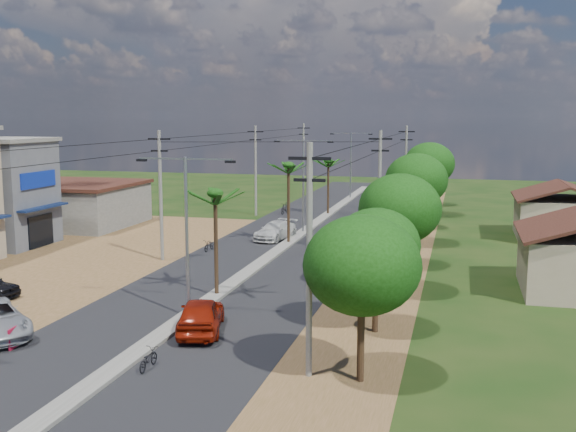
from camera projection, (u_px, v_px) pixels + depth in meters
The scene contains 34 objects.
ground at pixel (189, 317), 33.57m from camera, with size 160.00×160.00×0.00m, color black.
road at pixel (271, 257), 47.93m from camera, with size 12.00×110.00×0.04m, color black.
median at pixel (282, 248), 50.79m from camera, with size 1.00×90.00×0.18m, color #605E56.
dirt_lot_west at pixel (27, 266), 44.94m from camera, with size 18.00×46.00×0.04m, color brown.
dirt_shoulder_east at pixel (391, 263), 45.82m from camera, with size 5.00×90.00×0.03m, color brown.
low_shed at pixel (77, 204), 61.45m from camera, with size 10.40×10.40×3.95m.
house_east_far at pixel (562, 210), 54.83m from camera, with size 7.60×7.50×4.60m.
tree_east_a at pixel (362, 265), 24.81m from camera, with size 4.40×4.40×6.37m.
tree_east_b at pixel (377, 245), 30.66m from camera, with size 4.00×4.00×5.83m.
tree_east_c at pixel (400, 209), 37.15m from camera, with size 4.60×4.60×6.83m.
tree_east_d at pixel (405, 203), 44.01m from camera, with size 4.20×4.20×6.13m.
tree_east_e at pixel (416, 180), 51.51m from camera, with size 4.80×4.80×7.14m.
tree_east_f at pixel (417, 185), 59.45m from camera, with size 3.80×3.80×5.52m.
tree_east_g at pixel (429, 164), 66.76m from camera, with size 5.00×5.00×7.38m.
tree_east_h at pixel (430, 164), 74.58m from camera, with size 4.40×4.40×6.52m.
palm_median_near at pixel (215, 198), 36.58m from camera, with size 2.00×2.00×6.15m.
palm_median_mid at pixel (289, 169), 51.85m from camera, with size 2.00×2.00×6.55m.
palm_median_far at pixel (328, 163), 67.26m from camera, with size 2.00×2.00×5.85m.
streetlight_near at pixel (187, 223), 32.86m from camera, with size 5.10×0.18×8.00m.
streetlight_mid at pixel (303, 178), 56.80m from camera, with size 5.10×0.18×8.00m.
streetlight_far at pixel (351, 159), 80.74m from camera, with size 5.10×0.18×8.00m.
utility_pole_w_b at pixel (161, 192), 46.09m from camera, with size 1.60×0.24×9.00m.
utility_pole_w_c at pixel (256, 168), 67.16m from camera, with size 1.60×0.24×9.00m.
utility_pole_w_d at pixel (304, 156), 87.27m from camera, with size 1.60×0.24×9.00m.
utility_pole_e_a at pixel (309, 256), 25.26m from camera, with size 1.60×0.24×9.00m.
utility_pole_e_b at pixel (379, 192), 46.33m from camera, with size 1.60×0.24×9.00m.
utility_pole_e_c at pixel (406, 168), 67.40m from camera, with size 1.60×0.24×9.00m.
car_red_near at pixel (201, 316), 31.07m from camera, with size 1.93×4.79×1.63m, color maroon.
car_silver_mid at pixel (329, 245), 48.50m from camera, with size 1.61×4.61×1.52m, color #9C9EA3.
car_white_far at pixel (275, 231), 54.48m from camera, with size 1.99×4.90×1.42m, color #AFAFAB.
moto_rider_east at pixel (148, 360), 26.58m from camera, with size 0.53×1.52×0.80m, color black.
moto_rider_west_a at pixel (209, 246), 49.89m from camera, with size 0.56×1.60×0.84m, color black.
moto_rider_west_b at pixel (285, 209), 68.59m from camera, with size 0.54×1.91×1.15m, color black.
roadside_sign at pixel (16, 337), 29.11m from camera, with size 0.23×1.15×0.96m.
Camera 1 is at (12.92, -30.18, 9.95)m, focal length 42.00 mm.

